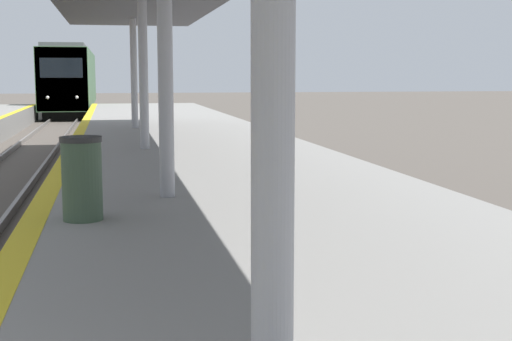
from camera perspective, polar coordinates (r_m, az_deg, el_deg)
train at (r=49.67m, az=-14.56°, el=7.01°), size 2.79×19.72×4.30m
trash_bin at (r=8.34m, az=-13.75°, el=-0.61°), size 0.48×0.48×0.96m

